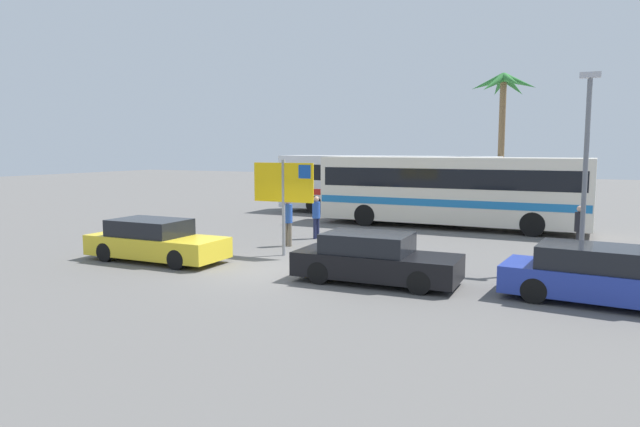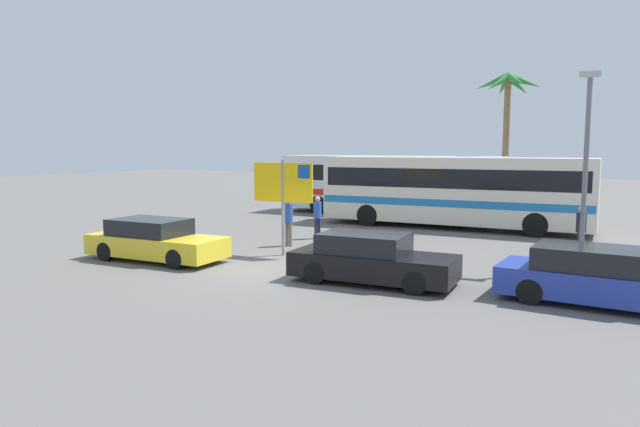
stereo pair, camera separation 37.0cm
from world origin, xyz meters
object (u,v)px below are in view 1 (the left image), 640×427
bus_front_coach (450,188)px  pedestrian_by_bus (316,214)px  bus_rear_coach (385,182)px  car_black (374,259)px  pedestrian_crossing_lot (579,226)px  ferry_sign (285,186)px  car_blue (600,276)px  pedestrian_near_sign (288,218)px  car_yellow (155,241)px

bus_front_coach → pedestrian_by_bus: 6.87m
bus_rear_coach → car_black: (5.00, -14.88, -1.15)m
pedestrian_crossing_lot → bus_front_coach: bearing=-60.7°
ferry_sign → bus_front_coach: bearing=68.6°
bus_rear_coach → car_blue: bus_rear_coach is taller
car_black → pedestrian_near_sign: bearing=138.7°
car_yellow → car_blue: size_ratio=1.02×
car_yellow → pedestrian_crossing_lot: 13.92m
ferry_sign → pedestrian_near_sign: bearing=114.7°
pedestrian_by_bus → ferry_sign: bearing=-65.8°
pedestrian_by_bus → pedestrian_near_sign: pedestrian_near_sign is taller
pedestrian_near_sign → ferry_sign: bearing=41.8°
bus_front_coach → pedestrian_near_sign: size_ratio=6.63×
ferry_sign → car_black: ferry_sign is taller
bus_front_coach → pedestrian_by_bus: (-4.00, -5.53, -0.79)m
car_yellow → car_blue: same height
pedestrian_near_sign → car_yellow: bearing=-14.3°
car_yellow → pedestrian_near_sign: pedestrian_near_sign is taller
bus_rear_coach → car_yellow: size_ratio=2.56×
bus_rear_coach → car_black: size_ratio=2.67×
bus_rear_coach → car_black: 15.74m
bus_front_coach → pedestrian_crossing_lot: 7.41m
pedestrian_crossing_lot → pedestrian_by_bus: (-9.48, -0.60, 0.00)m
ferry_sign → pedestrian_by_bus: ferry_sign is taller
pedestrian_crossing_lot → ferry_sign: bearing=7.0°
car_blue → car_black: bearing=-171.7°
pedestrian_by_bus → pedestrian_near_sign: (-0.15, -2.00, 0.06)m
ferry_sign → pedestrian_crossing_lot: size_ratio=1.89×
bus_rear_coach → pedestrian_near_sign: 10.93m
car_blue → pedestrian_near_sign: pedestrian_near_sign is taller
car_blue → pedestrian_by_bus: bearing=155.3°
bus_front_coach → pedestrian_near_sign: (-4.15, -7.53, -0.73)m
ferry_sign → car_black: size_ratio=0.73×
car_blue → bus_rear_coach: bearing=129.8°
pedestrian_crossing_lot → car_blue: bearing=77.0°
pedestrian_by_bus → car_black: bearing=-37.7°
bus_front_coach → pedestrian_by_bus: size_ratio=6.95×
bus_front_coach → bus_rear_coach: bearing=141.8°
bus_rear_coach → car_yellow: bus_rear_coach is taller
car_yellow → pedestrian_crossing_lot: bearing=28.7°
bus_rear_coach → pedestrian_crossing_lot: size_ratio=6.97×
bus_front_coach → car_blue: 12.72m
ferry_sign → car_yellow: (-3.27, -2.61, -1.69)m
bus_front_coach → ferry_sign: ferry_sign is taller
bus_rear_coach → pedestrian_near_sign: (0.14, -10.91, -0.73)m
bus_rear_coach → pedestrian_by_bus: size_ratio=6.95×
bus_front_coach → pedestrian_near_sign: bus_front_coach is taller
bus_rear_coach → pedestrian_by_bus: bus_rear_coach is taller
bus_rear_coach → pedestrian_near_sign: size_ratio=6.63×
bus_rear_coach → car_blue: bearing=-54.3°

